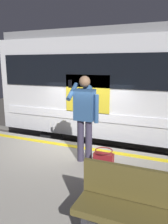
# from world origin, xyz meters

# --- Properties ---
(ground_plane) EXTENTS (24.38, 24.38, 0.00)m
(ground_plane) POSITION_xyz_m (0.00, 0.00, 0.00)
(ground_plane) COLOR #4C4742
(platform) EXTENTS (12.97, 4.33, 1.02)m
(platform) POSITION_xyz_m (0.00, 2.17, 0.51)
(platform) COLOR #9E998E
(platform) RESTS_ON ground
(safety_line) EXTENTS (12.71, 0.16, 0.01)m
(safety_line) POSITION_xyz_m (0.00, 0.30, 1.02)
(safety_line) COLOR yellow
(safety_line) RESTS_ON platform
(track_rail_near) EXTENTS (16.86, 0.08, 0.16)m
(track_rail_near) POSITION_xyz_m (0.00, -1.41, 0.08)
(track_rail_near) COLOR slate
(track_rail_near) RESTS_ON ground
(track_rail_far) EXTENTS (16.86, 0.08, 0.16)m
(track_rail_far) POSITION_xyz_m (0.00, -2.85, 0.08)
(track_rail_far) COLOR slate
(track_rail_far) RESTS_ON ground
(train_carriage) EXTENTS (9.21, 2.94, 3.83)m
(train_carriage) POSITION_xyz_m (-1.60, -2.12, 2.45)
(train_carriage) COLOR silver
(train_carriage) RESTS_ON ground
(passenger) EXTENTS (0.57, 0.55, 1.78)m
(passenger) POSITION_xyz_m (-0.60, 0.97, 2.07)
(passenger) COLOR #383347
(passenger) RESTS_ON platform
(handbag) EXTENTS (0.38, 0.35, 0.37)m
(handbag) POSITION_xyz_m (-1.07, 1.12, 1.19)
(handbag) COLOR maroon
(handbag) RESTS_ON platform
(bench) EXTENTS (1.50, 0.44, 0.90)m
(bench) POSITION_xyz_m (-2.08, 2.85, 1.50)
(bench) COLOR brown
(bench) RESTS_ON platform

